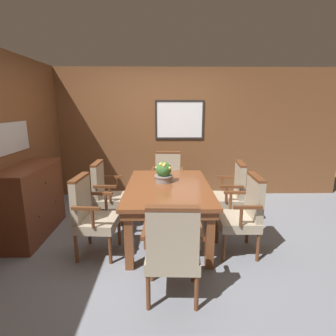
{
  "coord_description": "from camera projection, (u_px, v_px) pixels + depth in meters",
  "views": [
    {
      "loc": [
        0.1,
        -3.24,
        1.75
      ],
      "look_at": [
        0.17,
        0.2,
        0.93
      ],
      "focal_mm": 28.0,
      "sensor_mm": 36.0,
      "label": 1
    }
  ],
  "objects": [
    {
      "name": "ground_plane",
      "position": [
        156.0,
        238.0,
        3.55
      ],
      "size": [
        14.0,
        14.0,
        0.0
      ],
      "primitive_type": "plane",
      "color": "gray"
    },
    {
      "name": "potted_plant",
      "position": [
        164.0,
        172.0,
        3.57
      ],
      "size": [
        0.25,
        0.25,
        0.28
      ],
      "color": "gray",
      "rests_on": "dining_table"
    },
    {
      "name": "wall_back",
      "position": [
        158.0,
        134.0,
        5.08
      ],
      "size": [
        7.2,
        0.08,
        2.45
      ],
      "color": "brown",
      "rests_on": "ground_plane"
    },
    {
      "name": "dining_table",
      "position": [
        168.0,
        192.0,
        3.46
      ],
      "size": [
        1.08,
        1.65,
        0.73
      ],
      "color": "brown",
      "rests_on": "ground_plane"
    },
    {
      "name": "chair_right_far",
      "position": [
        231.0,
        192.0,
        3.84
      ],
      "size": [
        0.5,
        0.56,
        0.96
      ],
      "rotation": [
        0.0,
        0.0,
        -1.67
      ],
      "color": "brown",
      "rests_on": "ground_plane"
    },
    {
      "name": "chair_left_near",
      "position": [
        91.0,
        213.0,
        3.09
      ],
      "size": [
        0.49,
        0.56,
        0.96
      ],
      "rotation": [
        0.0,
        0.0,
        1.49
      ],
      "color": "brown",
      "rests_on": "ground_plane"
    },
    {
      "name": "chair_head_far",
      "position": [
        168.0,
        177.0,
        4.63
      ],
      "size": [
        0.56,
        0.49,
        0.96
      ],
      "rotation": [
        0.0,
        0.0,
        -0.08
      ],
      "color": "brown",
      "rests_on": "ground_plane"
    },
    {
      "name": "sideboard_cabinet",
      "position": [
        32.0,
        201.0,
        3.54
      ],
      "size": [
        0.45,
        1.17,
        0.98
      ],
      "color": "brown",
      "rests_on": "ground_plane"
    },
    {
      "name": "chair_right_near",
      "position": [
        244.0,
        212.0,
        3.12
      ],
      "size": [
        0.46,
        0.54,
        0.96
      ],
      "rotation": [
        0.0,
        0.0,
        -1.59
      ],
      "color": "brown",
      "rests_on": "ground_plane"
    },
    {
      "name": "chair_left_far",
      "position": [
        106.0,
        192.0,
        3.85
      ],
      "size": [
        0.46,
        0.53,
        0.96
      ],
      "rotation": [
        0.0,
        0.0,
        1.57
      ],
      "color": "brown",
      "rests_on": "ground_plane"
    },
    {
      "name": "chair_head_near",
      "position": [
        173.0,
        249.0,
        2.31
      ],
      "size": [
        0.55,
        0.47,
        0.96
      ],
      "rotation": [
        0.0,
        0.0,
        3.1
      ],
      "color": "brown",
      "rests_on": "ground_plane"
    }
  ]
}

